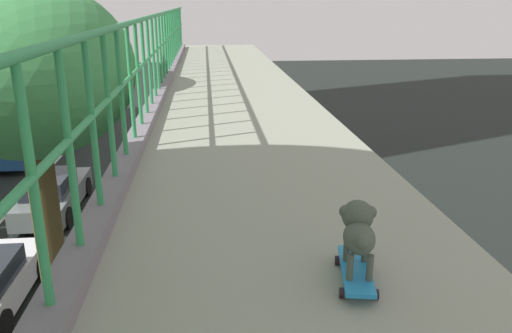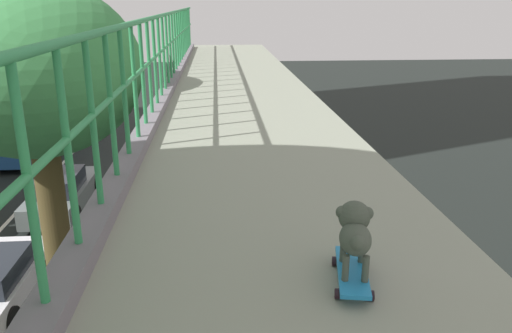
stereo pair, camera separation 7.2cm
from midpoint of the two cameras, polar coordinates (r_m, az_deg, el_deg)
green_railing at (r=2.30m, az=-24.52°, el=-14.08°), size 0.20×30.90×1.27m
car_grey_seventh at (r=18.60m, az=-20.87°, el=-2.74°), size 1.74×4.38×1.43m
city_bus at (r=27.58m, az=-22.98°, el=5.93°), size 2.52×10.23×3.10m
roadside_tree_mid at (r=9.48m, az=-23.37°, el=9.36°), size 3.61×3.61×7.30m
toy_skateboard at (r=2.84m, az=11.47°, el=-11.51°), size 0.27×0.55×0.08m
small_dog at (r=2.76m, az=11.79°, el=-6.97°), size 0.23×0.41×0.35m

